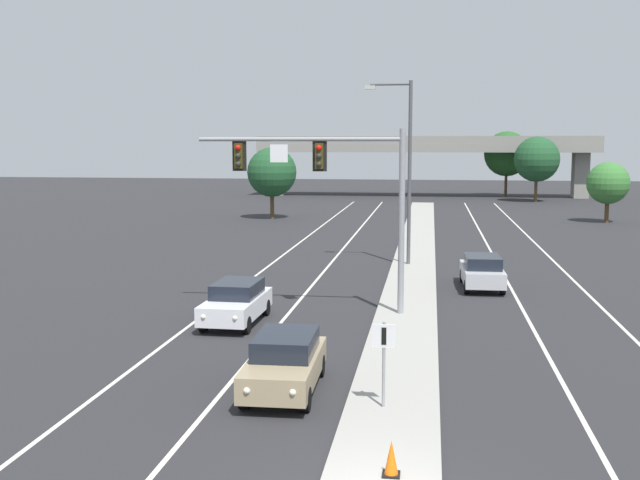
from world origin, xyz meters
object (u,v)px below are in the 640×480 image
(median_sign_post, at_px, (384,352))
(car_oncoming_white, at_px, (236,302))
(traffic_cone_median_nose, at_px, (391,458))
(overhead_signal_mast, at_px, (334,180))
(car_oncoming_tan, at_px, (285,362))
(car_receding_silver, at_px, (482,271))
(tree_far_right_c, at_px, (608,183))
(street_lamp_median, at_px, (406,162))
(tree_far_left_a, at_px, (272,172))
(tree_far_right_a, at_px, (507,154))
(tree_far_right_b, at_px, (537,159))

(median_sign_post, relative_size, car_oncoming_white, 0.49)
(traffic_cone_median_nose, bearing_deg, overhead_signal_mast, 101.56)
(car_oncoming_white, bearing_deg, car_oncoming_tan, -66.39)
(car_receding_silver, height_order, tree_far_right_c, tree_far_right_c)
(street_lamp_median, bearing_deg, tree_far_right_c, 57.93)
(car_oncoming_tan, distance_m, car_receding_silver, 17.32)
(car_oncoming_white, distance_m, tree_far_left_a, 40.54)
(car_receding_silver, relative_size, tree_far_right_c, 0.87)
(tree_far_right_a, height_order, tree_far_right_c, tree_far_right_a)
(median_sign_post, distance_m, car_oncoming_tan, 3.19)
(street_lamp_median, bearing_deg, overhead_signal_mast, -100.60)
(overhead_signal_mast, height_order, car_receding_silver, overhead_signal_mast)
(car_oncoming_tan, height_order, traffic_cone_median_nose, car_oncoming_tan)
(overhead_signal_mast, relative_size, car_oncoming_white, 1.81)
(overhead_signal_mast, distance_m, tree_far_left_a, 39.29)
(car_oncoming_tan, bearing_deg, tree_far_left_a, 102.22)
(tree_far_right_c, bearing_deg, street_lamp_median, -122.07)
(car_receding_silver, bearing_deg, tree_far_right_c, 68.70)
(tree_far_right_c, bearing_deg, median_sign_post, -107.97)
(traffic_cone_median_nose, xyz_separation_m, tree_far_left_a, (-13.48, 52.79, 3.68))
(overhead_signal_mast, xyz_separation_m, median_sign_post, (2.64, -10.91, -3.78))
(car_oncoming_tan, bearing_deg, car_oncoming_white, 113.61)
(car_oncoming_white, bearing_deg, car_receding_silver, 41.22)
(overhead_signal_mast, distance_m, median_sign_post, 11.84)
(tree_far_right_a, bearing_deg, traffic_cone_median_nose, -96.76)
(traffic_cone_median_nose, bearing_deg, street_lamp_median, 91.48)
(car_oncoming_tan, relative_size, tree_far_right_c, 0.87)
(car_oncoming_white, xyz_separation_m, tree_far_right_a, (16.73, 73.01, 4.60))
(tree_far_right_a, relative_size, tree_far_left_a, 1.29)
(street_lamp_median, height_order, tree_far_right_c, street_lamp_median)
(car_oncoming_tan, bearing_deg, tree_far_right_c, 68.64)
(median_sign_post, relative_size, tree_far_right_b, 0.29)
(median_sign_post, bearing_deg, overhead_signal_mast, 103.63)
(median_sign_post, relative_size, tree_far_left_a, 0.34)
(traffic_cone_median_nose, xyz_separation_m, tree_far_right_a, (10.19, 85.99, 4.91))
(median_sign_post, xyz_separation_m, car_receding_silver, (3.55, 17.45, -0.77))
(car_oncoming_tan, relative_size, tree_far_right_b, 0.60)
(overhead_signal_mast, distance_m, tree_far_right_c, 43.01)
(median_sign_post, bearing_deg, tree_far_right_c, 72.03)
(car_oncoming_white, relative_size, tree_far_right_a, 0.54)
(tree_far_right_a, bearing_deg, car_oncoming_tan, -99.43)
(car_oncoming_tan, height_order, car_receding_silver, same)
(car_oncoming_white, xyz_separation_m, tree_far_left_a, (-6.93, 39.80, 3.37))
(overhead_signal_mast, relative_size, street_lamp_median, 0.82)
(traffic_cone_median_nose, bearing_deg, car_oncoming_tan, 120.93)
(tree_far_right_c, distance_m, tree_far_right_b, 23.29)
(median_sign_post, height_order, tree_far_right_a, tree_far_right_a)
(overhead_signal_mast, relative_size, tree_far_right_a, 0.99)
(tree_far_left_a, bearing_deg, tree_far_right_a, 54.53)
(tree_far_right_a, relative_size, tree_far_right_b, 1.10)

